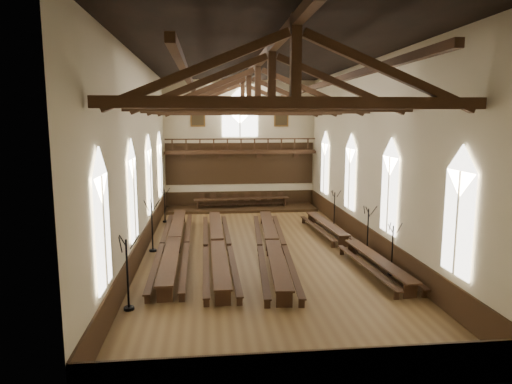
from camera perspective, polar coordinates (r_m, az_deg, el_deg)
ground at (r=24.53m, az=0.22°, el=-7.34°), size 26.00×26.00×0.00m
room_walls at (r=23.54m, az=0.23°, el=7.92°), size 26.00×26.00×26.00m
wainscot_band at (r=24.37m, az=0.22°, el=-5.99°), size 12.00×26.00×1.20m
side_windows at (r=23.75m, az=0.22°, el=1.35°), size 11.85×19.80×4.50m
end_window at (r=36.39m, az=-2.03°, el=9.50°), size 2.80×0.12×3.80m
minstrels_gallery at (r=36.27m, az=-1.97°, el=4.25°), size 11.80×1.24×3.70m
portraits at (r=36.39m, az=-2.02°, el=9.30°), size 7.75×0.09×1.45m
roof_trusses at (r=23.58m, az=0.23°, el=12.19°), size 11.70×25.70×2.80m
refectory_row_a at (r=24.71m, az=-10.16°, el=-6.00°), size 1.69×14.68×0.78m
refectory_row_b at (r=23.99m, az=-4.84°, el=-6.40°), size 1.56×14.39×0.75m
refectory_row_c at (r=23.90m, az=2.09°, el=-6.39°), size 2.10×14.68×0.77m
refectory_row_d at (r=24.90m, az=11.41°, el=-6.04°), size 1.84×14.10×0.71m
dais at (r=35.55m, az=-1.79°, el=-2.04°), size 11.40×2.94×0.20m
high_table at (r=35.43m, az=-1.79°, el=-0.95°), size 7.44×1.44×0.69m
high_chairs at (r=36.15m, az=-1.88°, el=-0.83°), size 6.78×0.49×0.98m
candelabrum_left_near at (r=17.62m, az=-15.71°, el=-11.42°), size 0.76×0.87×2.82m
candelabrum_left_mid at (r=24.79m, az=-12.82°, el=-5.37°), size 0.84×0.79×2.78m
candelabrum_left_far at (r=31.69m, az=-11.33°, el=-2.44°), size 0.70×0.69×2.35m
candelabrum_right_near at (r=21.49m, az=16.61°, el=-8.07°), size 0.72×0.71×2.41m
candelabrum_right_mid at (r=24.31m, az=13.76°, el=-5.85°), size 0.70×0.79×2.57m
candelabrum_right_far at (r=30.11m, az=9.75°, el=-2.95°), size 0.71×0.73×2.42m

